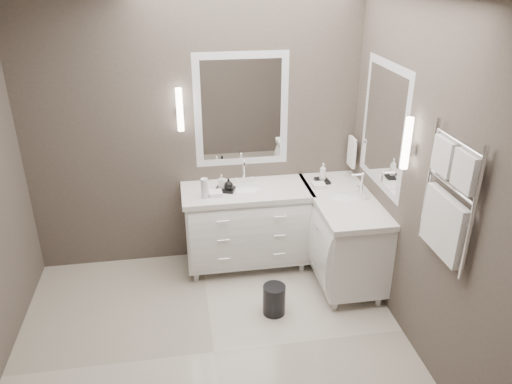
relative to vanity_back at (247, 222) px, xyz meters
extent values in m
cube|color=beige|center=(-0.45, -1.23, -0.49)|extent=(3.20, 3.00, 0.01)
cube|color=#4D453E|center=(-0.45, 0.28, 0.86)|extent=(3.20, 0.01, 2.70)
cube|color=#4D453E|center=(-0.45, -2.73, 0.86)|extent=(3.20, 0.01, 2.70)
cube|color=#4D453E|center=(1.15, -1.23, 0.86)|extent=(0.01, 3.00, 2.70)
cube|color=white|center=(0.00, 0.00, -0.04)|extent=(1.20, 0.55, 0.70)
cube|color=white|center=(0.00, 0.00, 0.34)|extent=(1.24, 0.59, 0.05)
ellipsoid|color=white|center=(0.00, 0.00, 0.32)|extent=(0.36, 0.28, 0.12)
cylinder|color=white|center=(0.00, 0.16, 0.47)|extent=(0.02, 0.02, 0.22)
cube|color=white|center=(0.88, -0.33, -0.04)|extent=(0.55, 1.20, 0.70)
cube|color=white|center=(0.88, -0.33, 0.34)|extent=(0.59, 1.24, 0.05)
ellipsoid|color=white|center=(0.88, -0.33, 0.32)|extent=(0.36, 0.28, 0.12)
cylinder|color=white|center=(1.04, -0.33, 0.47)|extent=(0.02, 0.02, 0.22)
cube|color=white|center=(0.00, 0.26, 1.06)|extent=(0.90, 0.02, 1.10)
cube|color=white|center=(0.00, 0.26, 1.06)|extent=(0.77, 0.02, 0.96)
cube|color=white|center=(1.14, -0.43, 1.06)|extent=(0.02, 0.90, 1.10)
cube|color=white|center=(1.14, -0.43, 1.06)|extent=(0.02, 0.90, 0.96)
cube|color=white|center=(-0.58, 0.20, 1.06)|extent=(0.05, 0.05, 0.10)
cylinder|color=white|center=(-0.58, 0.20, 1.11)|extent=(0.06, 0.06, 0.40)
cube|color=white|center=(1.08, -1.01, 1.06)|extent=(0.05, 0.05, 0.10)
cylinder|color=white|center=(1.08, -1.01, 1.11)|extent=(0.06, 0.06, 0.40)
cylinder|color=white|center=(1.10, 0.13, 0.76)|extent=(0.02, 0.22, 0.02)
cube|color=white|center=(1.08, 0.13, 0.62)|extent=(0.03, 0.17, 0.30)
cylinder|color=white|center=(1.10, -1.90, 0.96)|extent=(0.03, 0.03, 0.90)
cylinder|color=white|center=(1.10, -1.35, 0.96)|extent=(0.03, 0.03, 0.90)
cube|color=white|center=(1.10, -1.76, 1.19)|extent=(0.06, 0.22, 0.24)
cube|color=white|center=(1.10, -1.50, 1.19)|extent=(0.06, 0.22, 0.24)
cube|color=white|center=(1.10, -1.63, 0.75)|extent=(0.06, 0.46, 0.42)
cylinder|color=black|center=(0.12, -0.82, -0.35)|extent=(0.23, 0.23, 0.28)
cube|color=black|center=(-0.20, -0.01, 0.38)|extent=(0.21, 0.19, 0.03)
cube|color=black|center=(0.77, 0.04, 0.38)|extent=(0.13, 0.17, 0.02)
cylinder|color=silver|center=(-0.41, -0.13, 0.46)|extent=(0.09, 0.09, 0.19)
imported|color=white|center=(-0.23, 0.01, 0.46)|extent=(0.07, 0.07, 0.13)
imported|color=black|center=(-0.17, -0.04, 0.45)|extent=(0.09, 0.09, 0.11)
imported|color=white|center=(0.77, 0.04, 0.48)|extent=(0.08, 0.08, 0.17)
camera|label=1|loc=(-0.62, -4.31, 2.37)|focal=35.00mm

